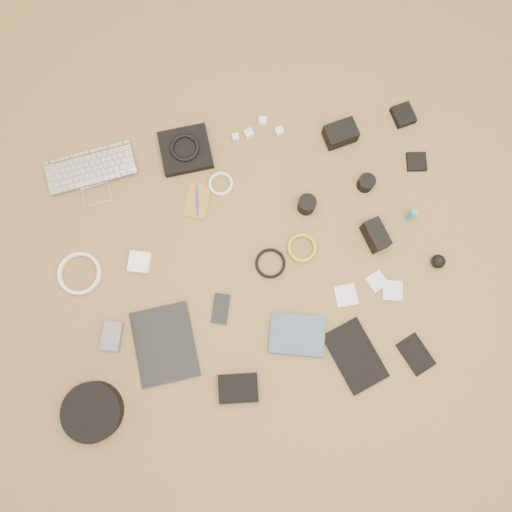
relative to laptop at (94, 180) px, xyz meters
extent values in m
cube|color=olive|center=(0.55, -0.39, -0.03)|extent=(4.00, 4.00, 0.04)
imported|color=silver|center=(0.00, 0.00, 0.00)|extent=(0.36, 0.27, 0.03)
cube|color=black|center=(0.36, 0.06, 0.00)|extent=(0.19, 0.18, 0.03)
torus|color=black|center=(0.36, 0.06, 0.03)|extent=(0.14, 0.14, 0.01)
cube|color=white|center=(0.56, 0.08, 0.00)|extent=(0.03, 0.03, 0.02)
cube|color=white|center=(0.67, 0.13, 0.00)|extent=(0.04, 0.04, 0.03)
cube|color=white|center=(0.73, 0.07, 0.00)|extent=(0.03, 0.03, 0.03)
cube|color=white|center=(0.61, 0.08, 0.00)|extent=(0.04, 0.04, 0.03)
cube|color=black|center=(0.95, 0.02, 0.02)|extent=(0.13, 0.10, 0.07)
cube|color=black|center=(1.21, 0.06, 0.00)|extent=(0.09, 0.10, 0.03)
cube|color=olive|center=(0.37, -0.14, -0.01)|extent=(0.13, 0.15, 0.01)
cylinder|color=#1438A4|center=(0.37, -0.14, 0.00)|extent=(0.02, 0.12, 0.01)
torus|color=white|center=(0.47, -0.09, -0.01)|extent=(0.12, 0.12, 0.01)
cylinder|color=black|center=(0.77, -0.24, 0.02)|extent=(0.08, 0.08, 0.07)
cylinder|color=black|center=(1.01, -0.19, 0.02)|extent=(0.08, 0.08, 0.06)
cube|color=black|center=(1.22, -0.14, 0.00)|extent=(0.08, 0.08, 0.02)
cube|color=white|center=(0.13, -0.34, 0.00)|extent=(0.09, 0.09, 0.03)
torus|color=white|center=(-0.09, -0.34, -0.01)|extent=(0.20, 0.20, 0.01)
torus|color=black|center=(0.60, -0.43, -0.01)|extent=(0.12, 0.12, 0.01)
torus|color=gold|center=(0.73, -0.39, -0.01)|extent=(0.14, 0.14, 0.01)
cube|color=black|center=(1.00, -0.40, 0.03)|extent=(0.09, 0.12, 0.08)
cylinder|color=teal|center=(1.14, -0.34, 0.03)|extent=(0.03, 0.03, 0.08)
cube|color=#5D5D62|center=(0.00, -0.59, 0.00)|extent=(0.09, 0.12, 0.03)
cube|color=black|center=(0.18, -0.65, -0.01)|extent=(0.22, 0.28, 0.01)
cube|color=black|center=(0.40, -0.56, -0.01)|extent=(0.09, 0.12, 0.01)
cube|color=silver|center=(0.85, -0.59, -0.01)|extent=(0.08, 0.08, 0.01)
cube|color=silver|center=(0.97, -0.56, -0.01)|extent=(0.08, 0.08, 0.01)
cube|color=silver|center=(1.02, -0.60, -0.01)|extent=(0.09, 0.09, 0.01)
sphere|color=black|center=(1.20, -0.53, 0.01)|extent=(0.06, 0.06, 0.05)
cylinder|color=black|center=(-0.10, -0.83, 0.01)|extent=(0.26, 0.26, 0.06)
cube|color=black|center=(0.41, -0.84, 0.00)|extent=(0.15, 0.11, 0.03)
imported|color=#3E5269|center=(0.63, -0.77, 0.00)|extent=(0.23, 0.19, 0.02)
cube|color=black|center=(0.84, -0.81, 0.00)|extent=(0.21, 0.27, 0.02)
cube|color=black|center=(1.05, -0.84, -0.01)|extent=(0.13, 0.15, 0.01)
camera|label=1|loc=(0.50, -0.72, 1.80)|focal=35.00mm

